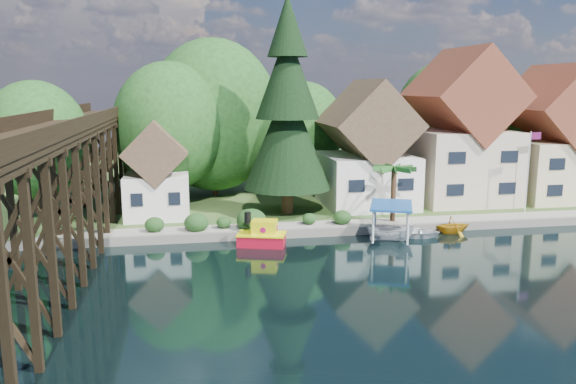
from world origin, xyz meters
name	(u,v)px	position (x,y,z in m)	size (l,w,h in m)	color
ground	(335,272)	(0.00, 0.00, 0.00)	(140.00, 140.00, 0.00)	black
bank	(262,178)	(0.00, 34.00, 0.25)	(140.00, 52.00, 0.50)	#2C4F1F
seawall	(360,231)	(4.00, 8.00, 0.31)	(60.00, 0.40, 0.62)	slate
promenade	(380,222)	(6.00, 9.30, 0.53)	(50.00, 2.60, 0.06)	gray
trestle_bridge	(65,177)	(-16.00, 5.17, 5.35)	(4.12, 44.18, 9.30)	black
house_left	(367,153)	(7.00, 16.00, 5.14)	(7.64, 8.64, 11.02)	white
house_center	(461,136)	(16.00, 16.50, 6.42)	(8.65, 9.18, 13.89)	beige
house_right	(553,142)	(25.00, 16.00, 5.78)	(8.15, 8.64, 12.45)	beige
shed	(157,176)	(-11.00, 14.50, 3.83)	(5.09, 5.40, 7.85)	white
bg_trees	(289,125)	(1.00, 21.25, 7.29)	(49.90, 13.30, 10.57)	#382314
shrubs	(243,219)	(-4.60, 9.26, 1.23)	(15.76, 2.47, 1.70)	#1B3C15
conifer	(287,111)	(-0.46, 13.77, 8.95)	(7.13, 7.13, 17.56)	#382314
palm_tree	(394,170)	(7.14, 9.56, 4.55)	(4.01, 4.01, 4.64)	#382314
flagpole	(530,163)	(19.24, 10.58, 4.68)	(1.06, 0.22, 6.81)	white
tugboat	(262,236)	(-3.54, 6.31, 0.72)	(3.69, 2.68, 2.41)	#AF0B22
boat_white_a	(412,231)	(7.66, 6.86, 0.42)	(2.90, 4.06, 0.84)	white
boat_canopy	(391,225)	(5.67, 5.97, 1.15)	(4.16, 4.90, 2.67)	silver
boat_yellow	(453,224)	(11.00, 7.15, 0.73)	(2.39, 2.77, 1.46)	#CA8F16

